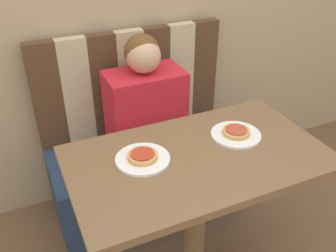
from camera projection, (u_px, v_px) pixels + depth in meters
booth_seat at (148, 176)px, 2.26m from camera, size 1.10×0.51×0.43m
booth_backrest at (131, 83)px, 2.16m from camera, size 1.10×0.06×0.61m
dining_table at (197, 177)px, 1.57m from camera, size 1.05×0.61×0.76m
person at (145, 101)px, 1.99m from camera, size 0.41×0.24×0.65m
plate_left at (143, 159)px, 1.48m from camera, size 0.22×0.22×0.01m
plate_right at (236, 135)px, 1.63m from camera, size 0.22×0.22×0.01m
pizza_left at (143, 156)px, 1.47m from camera, size 0.12×0.12×0.02m
pizza_right at (236, 132)px, 1.62m from camera, size 0.12×0.12×0.02m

